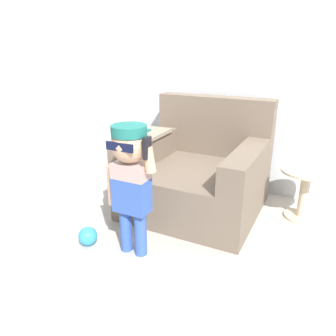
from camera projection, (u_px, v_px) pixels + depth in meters
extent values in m
plane|color=#ADA89E|center=(219.00, 217.00, 2.69)|extent=(10.00, 10.00, 0.00)
cube|color=silver|center=(253.00, 48.00, 2.81)|extent=(10.00, 0.05, 2.60)
cube|color=#6B5B4C|center=(195.00, 188.00, 2.76)|extent=(1.03, 0.99, 0.39)
cube|color=#6B5B4C|center=(214.00, 125.00, 2.95)|extent=(1.03, 0.17, 0.52)
cube|color=#6B5B4C|center=(146.00, 150.00, 2.76)|extent=(0.18, 0.83, 0.22)
cube|color=#6B5B4C|center=(246.00, 165.00, 2.40)|extent=(0.18, 0.83, 0.22)
cube|color=gray|center=(146.00, 136.00, 2.72)|extent=(0.22, 0.55, 0.03)
cylinder|color=#3356AD|center=(126.00, 229.00, 2.20)|extent=(0.08, 0.08, 0.31)
cylinder|color=#3356AD|center=(141.00, 234.00, 2.15)|extent=(0.08, 0.08, 0.31)
cube|color=#3356AD|center=(132.00, 195.00, 2.08)|extent=(0.23, 0.13, 0.23)
cube|color=#B29993|center=(131.00, 171.00, 2.03)|extent=(0.23, 0.13, 0.10)
sphere|color=tan|center=(130.00, 144.00, 1.97)|extent=(0.23, 0.23, 0.23)
cylinder|color=#1E7066|center=(129.00, 130.00, 1.94)|extent=(0.22, 0.22, 0.06)
cube|color=#1E7066|center=(138.00, 130.00, 2.03)|extent=(0.13, 0.10, 0.01)
cube|color=#0F1433|center=(119.00, 147.00, 1.88)|extent=(0.18, 0.01, 0.05)
cylinder|color=tan|center=(112.00, 185.00, 2.13)|extent=(0.07, 0.07, 0.28)
cylinder|color=tan|center=(149.00, 160.00, 1.94)|extent=(0.09, 0.07, 0.17)
cube|color=black|center=(147.00, 148.00, 1.90)|extent=(0.02, 0.07, 0.13)
cylinder|color=beige|center=(300.00, 216.00, 2.67)|extent=(0.26, 0.26, 0.02)
cylinder|color=beige|center=(304.00, 195.00, 2.61)|extent=(0.07, 0.07, 0.40)
cylinder|color=beige|center=(308.00, 171.00, 2.54)|extent=(0.40, 0.40, 0.02)
sphere|color=#3399D1|center=(88.00, 236.00, 2.29)|extent=(0.13, 0.13, 0.13)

